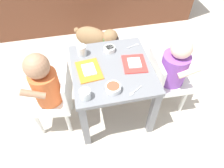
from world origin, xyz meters
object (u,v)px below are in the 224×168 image
Objects in this scene: food_tray_right at (135,64)px; water_cup_right at (85,95)px; water_cup_left at (82,51)px; veggie_bowl_near at (110,49)px; dining_table at (112,77)px; seated_child_left at (47,86)px; veggie_bowl_far at (113,88)px; dog at (96,38)px; seated_child_right at (173,68)px; spoon_by_left_tray at (135,91)px; food_tray_left at (89,71)px; spoon_by_right_tray at (134,46)px.

food_tray_right is 0.40m from water_cup_right.
veggie_bowl_near is at bearing -0.67° from water_cup_left.
water_cup_left is at bearing 135.99° from dining_table.
water_cup_right is at bearing -39.96° from seated_child_left.
water_cup_left is at bearing 111.57° from veggie_bowl_far.
veggie_bowl_far is 1.19× the size of veggie_bowl_near.
water_cup_right is 0.16m from veggie_bowl_far.
seated_child_left is 1.60× the size of dog.
veggie_bowl_near is (0.21, 0.37, -0.01)m from water_cup_right.
food_tray_right is at bearing -28.03° from water_cup_left.
water_cup_left is at bearing 162.10° from seated_child_right.
water_cup_right is 0.69× the size of spoon_by_left_tray.
dining_table is 5.99× the size of spoon_by_left_tray.
seated_child_right is 0.63m from water_cup_left.
veggie_bowl_far is at bearing 7.19° from water_cup_right.
water_cup_left is at bearing 151.97° from food_tray_right.
water_cup_left is 0.93× the size of veggie_bowl_near.
dining_table is at bearing 1.67° from food_tray_left.
spoon_by_left_tray is 0.42m from spoon_by_right_tray.
water_cup_right is at bearing -103.36° from food_tray_left.
spoon_by_left_tray is (0.26, -0.39, -0.03)m from water_cup_left.
water_cup_right is at bearing -101.77° from dog.
veggie_bowl_far is (0.14, -0.35, -0.01)m from water_cup_left.
water_cup_left reaches higher than dog.
seated_child_right is (0.84, -0.01, -0.01)m from seated_child_left.
water_cup_right is at bearing -93.71° from water_cup_left.
seated_child_left is 0.43m from veggie_bowl_far.
veggie_bowl_far is (0.11, -0.18, 0.01)m from food_tray_left.
water_cup_left reaches higher than food_tray_left.
seated_child_right is 8.88× the size of water_cup_left.
dining_table is 7.13× the size of veggie_bowl_near.
seated_child_right is at bearing -57.06° from dog.
water_cup_left reaches higher than spoon_by_right_tray.
water_cup_right is (-0.18, -0.85, 0.26)m from dog.
food_tray_right is 0.21m from veggie_bowl_near.
seated_child_left is at bearing -162.15° from spoon_by_right_tray.
food_tray_right is 0.23m from spoon_by_left_tray.
dining_table is 0.28m from spoon_by_right_tray.
seated_child_left is 6.61× the size of spoon_by_right_tray.
water_cup_right reaches higher than veggie_bowl_far.
water_cup_left reaches higher than veggie_bowl_near.
seated_child_right is 0.65m from water_cup_right.
veggie_bowl_near reaches higher than food_tray_right.
seated_child_right is 1.56× the size of dog.
water_cup_right is at bearing -133.57° from dining_table.
food_tray_left is 2.12× the size of spoon_by_right_tray.
seated_child_right is 6.94× the size of spoon_by_left_tray.
food_tray_left is 0.17m from water_cup_left.
seated_child_left reaches higher than seated_child_right.
food_tray_left is 0.21m from water_cup_right.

